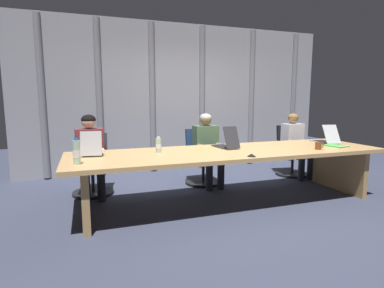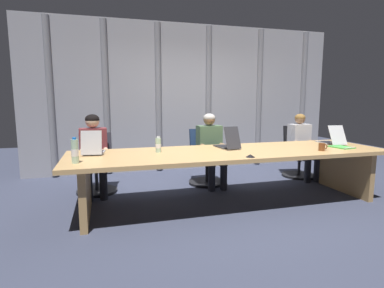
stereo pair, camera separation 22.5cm
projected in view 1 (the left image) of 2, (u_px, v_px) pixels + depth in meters
ground_plane at (230, 202)px, 4.22m from camera, size 12.34×12.34×0.00m
conference_table at (231, 160)px, 4.13m from camera, size 4.23×1.20×0.72m
curtain_backdrop at (181, 98)px, 6.09m from camera, size 6.17×0.17×2.85m
laptop_left_end at (93, 150)px, 3.76m from camera, size 0.29×0.40×0.31m
laptop_left_mid at (226, 144)px, 4.32m from camera, size 0.25×0.47×0.31m
laptop_center at (324, 139)px, 4.83m from camera, size 0.30×0.52×0.29m
office_chair_left_end at (93, 172)px, 4.58m from camera, size 0.60×0.60×0.89m
office_chair_left_mid at (202, 163)px, 5.15m from camera, size 0.60×0.60×0.91m
office_chair_center at (291, 157)px, 5.74m from camera, size 0.60×0.61×0.91m
person_left_end at (90, 151)px, 4.39m from camera, size 0.42×0.56×1.19m
person_left_mid at (208, 145)px, 4.98m from camera, size 0.41×0.56×1.17m
person_center at (295, 142)px, 5.53m from camera, size 0.39×0.56×1.15m
water_bottle_primary at (158, 145)px, 3.92m from camera, size 0.07×0.07×0.21m
water_bottle_secondary at (77, 152)px, 3.20m from camera, size 0.08×0.08×0.28m
coffee_mug_near at (319, 146)px, 4.18m from camera, size 0.13×0.08×0.10m
conference_mic_left_side at (251, 155)px, 3.67m from camera, size 0.11×0.11×0.03m
spiral_notepad at (336, 146)px, 4.46m from camera, size 0.27×0.34×0.03m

